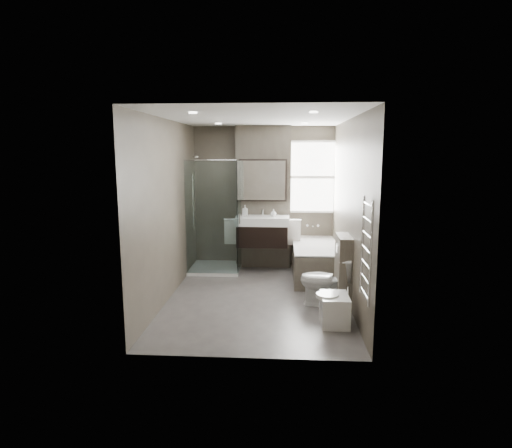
# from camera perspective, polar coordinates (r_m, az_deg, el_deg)

# --- Properties ---
(room) EXTENTS (2.70, 3.90, 2.70)m
(room) POSITION_cam_1_polar(r_m,az_deg,el_deg) (6.15, 0.23, 1.77)
(room) COLOR #504C4A
(room) RESTS_ON ground
(vanity_pier) EXTENTS (1.00, 0.25, 2.60)m
(vanity_pier) POSITION_cam_1_polar(r_m,az_deg,el_deg) (7.91, 0.99, 3.54)
(vanity_pier) COLOR #524B40
(vanity_pier) RESTS_ON ground
(vanity) EXTENTS (0.95, 0.47, 0.66)m
(vanity) POSITION_cam_1_polar(r_m,az_deg,el_deg) (7.64, 0.85, -0.91)
(vanity) COLOR black
(vanity) RESTS_ON vanity_pier
(mirror_cabinet) EXTENTS (0.86, 0.08, 0.76)m
(mirror_cabinet) POSITION_cam_1_polar(r_m,az_deg,el_deg) (7.72, 0.94, 5.85)
(mirror_cabinet) COLOR black
(mirror_cabinet) RESTS_ON vanity_pier
(towel_left) EXTENTS (0.24, 0.06, 0.44)m
(towel_left) POSITION_cam_1_polar(r_m,az_deg,el_deg) (7.67, -3.33, -1.04)
(towel_left) COLOR silver
(towel_left) RESTS_ON vanity_pier
(towel_right) EXTENTS (0.24, 0.06, 0.44)m
(towel_right) POSITION_cam_1_polar(r_m,az_deg,el_deg) (7.62, 5.06, -1.14)
(towel_right) COLOR silver
(towel_right) RESTS_ON vanity_pier
(shower_enclosure) EXTENTS (0.90, 0.90, 2.00)m
(shower_enclosure) POSITION_cam_1_polar(r_m,az_deg,el_deg) (7.69, -4.78, -2.77)
(shower_enclosure) COLOR white
(shower_enclosure) RESTS_ON ground
(bathtub) EXTENTS (0.75, 1.60, 0.57)m
(bathtub) POSITION_cam_1_polar(r_m,az_deg,el_deg) (7.43, 7.89, -4.67)
(bathtub) COLOR #524B40
(bathtub) RESTS_ON ground
(window) EXTENTS (0.98, 0.06, 1.33)m
(window) POSITION_cam_1_polar(r_m,az_deg,el_deg) (7.99, 7.53, 6.22)
(window) COLOR white
(window) RESTS_ON room
(toilet) EXTENTS (0.78, 0.55, 0.73)m
(toilet) POSITION_cam_1_polar(r_m,az_deg,el_deg) (6.10, 9.28, -7.44)
(toilet) COLOR white
(toilet) RESTS_ON ground
(cistern_box) EXTENTS (0.19, 0.55, 1.00)m
(cistern_box) POSITION_cam_1_polar(r_m,az_deg,el_deg) (6.12, 11.53, -6.13)
(cistern_box) COLOR #524B40
(cistern_box) RESTS_ON ground
(bidet) EXTENTS (0.41, 0.47, 0.49)m
(bidet) POSITION_cam_1_polar(r_m,az_deg,el_deg) (5.54, 10.37, -11.06)
(bidet) COLOR white
(bidet) RESTS_ON ground
(towel_radiator) EXTENTS (0.03, 0.49, 1.10)m
(towel_radiator) POSITION_cam_1_polar(r_m,az_deg,el_deg) (4.68, 14.52, -3.31)
(towel_radiator) COLOR silver
(towel_radiator) RESTS_ON room
(soap_bottle_a) EXTENTS (0.09, 0.09, 0.20)m
(soap_bottle_a) POSITION_cam_1_polar(r_m,az_deg,el_deg) (7.64, -1.48, 1.81)
(soap_bottle_a) COLOR white
(soap_bottle_a) RESTS_ON vanity
(soap_bottle_b) EXTENTS (0.10, 0.10, 0.13)m
(soap_bottle_b) POSITION_cam_1_polar(r_m,az_deg,el_deg) (7.61, 2.35, 1.50)
(soap_bottle_b) COLOR white
(soap_bottle_b) RESTS_ON vanity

